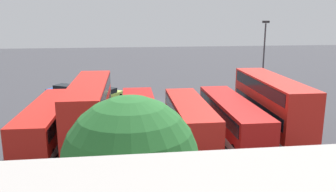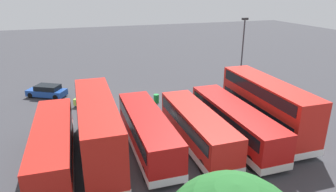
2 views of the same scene
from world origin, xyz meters
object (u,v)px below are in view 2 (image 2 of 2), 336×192
at_px(car_small_green, 91,95).
at_px(car_hatchback_silver, 47,91).
at_px(bus_single_deck_third, 197,127).
at_px(waste_bin_yellow, 156,99).
at_px(bus_double_decker_fifth, 98,128).
at_px(bus_single_deck_sixth, 53,144).
at_px(lamp_post_tall, 242,52).
at_px(bus_double_decker_near_end, 266,105).
at_px(bus_single_deck_fourth, 147,130).
at_px(bus_single_deck_second, 234,121).

bearing_deg(car_small_green, car_hatchback_silver, -32.61).
bearing_deg(bus_single_deck_third, car_small_green, -61.45).
bearing_deg(car_small_green, waste_bin_yellow, 157.40).
bearing_deg(bus_double_decker_fifth, bus_single_deck_sixth, -1.79).
bearing_deg(lamp_post_tall, bus_double_decker_near_end, 71.78).
bearing_deg(waste_bin_yellow, bus_double_decker_fifth, 53.04).
bearing_deg(bus_single_deck_third, waste_bin_yellow, -88.08).
bearing_deg(car_hatchback_silver, bus_single_deck_fourth, 117.38).
xyz_separation_m(bus_double_decker_fifth, car_small_green, (-0.48, -12.44, -1.75)).
distance_m(bus_double_decker_near_end, bus_single_deck_second, 3.58).
bearing_deg(waste_bin_yellow, bus_single_deck_third, 91.92).
xyz_separation_m(bus_single_deck_third, waste_bin_yellow, (0.34, -10.26, -1.15)).
bearing_deg(bus_single_deck_sixth, bus_double_decker_fifth, 178.21).
height_order(car_hatchback_silver, waste_bin_yellow, car_hatchback_silver).
distance_m(bus_double_decker_near_end, car_small_green, 18.75).
bearing_deg(lamp_post_tall, waste_bin_yellow, -2.22).
xyz_separation_m(bus_double_decker_fifth, car_hatchback_silver, (4.27, -15.48, -1.75)).
distance_m(bus_double_decker_near_end, waste_bin_yellow, 12.15).
bearing_deg(waste_bin_yellow, bus_single_deck_sixth, 42.46).
distance_m(bus_single_deck_fourth, bus_double_decker_fifth, 3.81).
relative_size(bus_double_decker_fifth, car_small_green, 2.43).
xyz_separation_m(car_small_green, lamp_post_tall, (-16.96, 3.21, 4.44)).
bearing_deg(bus_single_deck_third, lamp_post_tall, -134.96).
bearing_deg(car_small_green, bus_single_deck_fourth, 104.67).
height_order(bus_double_decker_near_end, waste_bin_yellow, bus_double_decker_near_end).
distance_m(bus_double_decker_near_end, lamp_post_tall, 10.08).
relative_size(bus_single_deck_third, car_small_green, 2.19).
bearing_deg(bus_double_decker_fifth, bus_single_deck_second, 176.99).
height_order(bus_double_decker_fifth, car_hatchback_silver, bus_double_decker_fifth).
xyz_separation_m(lamp_post_tall, waste_bin_yellow, (10.19, -0.40, -4.67)).
bearing_deg(bus_single_deck_fourth, bus_double_decker_fifth, 0.79).
distance_m(car_hatchback_silver, waste_bin_yellow, 12.92).
xyz_separation_m(bus_single_deck_fourth, bus_single_deck_sixth, (6.89, -0.05, 0.00)).
xyz_separation_m(bus_double_decker_fifth, bus_single_deck_sixth, (3.17, -0.10, -0.83)).
height_order(car_small_green, waste_bin_yellow, car_small_green).
bearing_deg(car_small_green, bus_double_decker_fifth, 87.81).
bearing_deg(bus_single_deck_sixth, car_small_green, -106.44).
xyz_separation_m(bus_single_deck_second, bus_single_deck_sixth, (14.14, -0.68, -0.00)).
relative_size(bus_single_deck_second, bus_single_deck_sixth, 1.01).
height_order(bus_single_deck_third, car_hatchback_silver, bus_single_deck_third).
height_order(bus_single_deck_fourth, bus_single_deck_sixth, same).
distance_m(car_hatchback_silver, lamp_post_tall, 23.02).
bearing_deg(bus_double_decker_fifth, lamp_post_tall, -152.10).
relative_size(bus_single_deck_second, car_hatchback_silver, 2.47).
relative_size(bus_single_deck_fourth, bus_double_decker_fifth, 0.94).
distance_m(bus_single_deck_fourth, waste_bin_yellow, 10.27).
bearing_deg(waste_bin_yellow, lamp_post_tall, 177.78).
bearing_deg(bus_single_deck_second, waste_bin_yellow, -69.94).
height_order(bus_single_deck_second, bus_single_deck_third, same).
bearing_deg(lamp_post_tall, car_small_green, -10.72).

